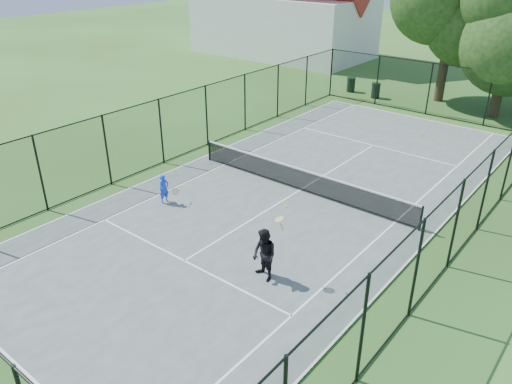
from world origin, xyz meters
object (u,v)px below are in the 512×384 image
Objects in this scene: trash_bin_right at (376,90)px; player_black at (264,255)px; tennis_net at (300,179)px; player_blue at (164,189)px; trash_bin_left at (351,85)px.

trash_bin_right is 0.41× the size of player_black.
tennis_net is 6.08m from player_black.
trash_bin_right is 18.43m from player_blue.
player_black is at bearing -72.14° from trash_bin_right.
tennis_net is at bearing 49.93° from player_blue.
tennis_net reaches higher than trash_bin_left.
trash_bin_left is 21.87m from player_black.
trash_bin_left is at bearing 111.87° from tennis_net.
tennis_net is at bearing -68.13° from trash_bin_left.
trash_bin_right is (1.98, -0.34, 0.01)m from trash_bin_left.
trash_bin_right reaches higher than trash_bin_left.
trash_bin_left is at bearing 97.40° from player_blue.
player_black is at bearing -67.46° from trash_bin_left.
player_blue is at bearing -88.58° from trash_bin_right.
player_blue reaches higher than trash_bin_left.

